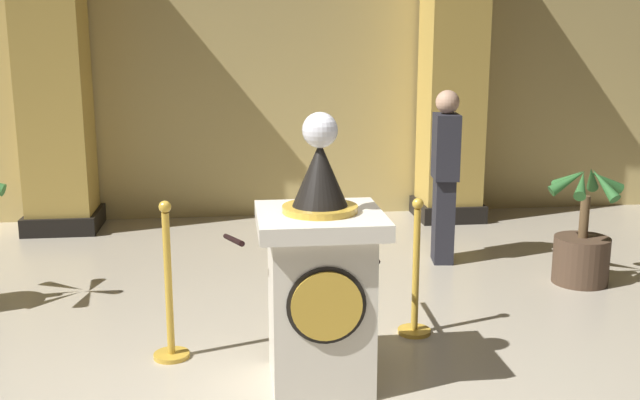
% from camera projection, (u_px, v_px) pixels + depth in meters
% --- Properties ---
extents(back_wall, '(11.65, 0.16, 3.66)m').
position_uv_depth(back_wall, '(257.00, 61.00, 8.63)').
color(back_wall, tan).
rests_on(back_wall, ground_plane).
extents(pedestal_clock, '(0.75, 0.75, 1.68)m').
position_uv_depth(pedestal_clock, '(320.00, 280.00, 4.49)').
color(pedestal_clock, silver).
rests_on(pedestal_clock, ground_plane).
extents(stanchion_near, '(0.24, 0.24, 1.00)m').
position_uv_depth(stanchion_near, '(415.00, 287.00, 5.31)').
color(stanchion_near, gold).
rests_on(stanchion_near, ground_plane).
extents(stanchion_far, '(0.24, 0.24, 1.08)m').
position_uv_depth(stanchion_far, '(169.00, 304.00, 4.90)').
color(stanchion_far, gold).
rests_on(stanchion_far, ground_plane).
extents(velvet_rope, '(1.00, 0.98, 0.22)m').
position_uv_depth(velvet_rope, '(297.00, 236.00, 5.02)').
color(velvet_rope, black).
extents(column_left, '(0.82, 0.82, 3.52)m').
position_uv_depth(column_left, '(53.00, 71.00, 7.94)').
color(column_left, black).
rests_on(column_left, ground_plane).
extents(column_right, '(0.77, 0.77, 3.52)m').
position_uv_depth(column_right, '(453.00, 69.00, 8.46)').
color(column_right, black).
rests_on(column_right, ground_plane).
extents(potted_palm_right, '(0.68, 0.61, 1.06)m').
position_uv_depth(potted_palm_right, '(582.00, 246.00, 6.42)').
color(potted_palm_right, '#4C3828').
rests_on(potted_palm_right, ground_plane).
extents(bystander_guest, '(0.27, 0.39, 1.63)m').
position_uv_depth(bystander_guest, '(445.00, 173.00, 6.93)').
color(bystander_guest, '#26262D').
rests_on(bystander_guest, ground_plane).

